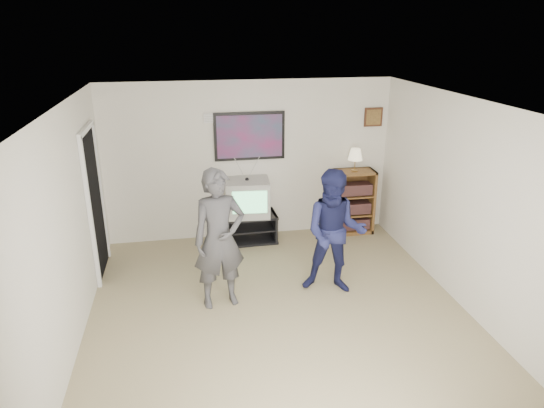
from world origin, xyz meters
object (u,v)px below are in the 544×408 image
object	(u,v)px
media_stand	(247,228)
crt_television	(247,197)
bookshelf	(353,202)
person_tall	(219,239)
person_short	(335,233)

from	to	relation	value
media_stand	crt_television	world-z (taller)	crt_television
crt_television	bookshelf	distance (m)	1.77
person_tall	crt_television	bearing A→B (deg)	61.84
bookshelf	crt_television	bearing A→B (deg)	-178.37
media_stand	crt_television	size ratio (longest dim) A/B	1.38
crt_television	person_short	bearing A→B (deg)	-58.46
media_stand	person_tall	bearing A→B (deg)	-109.23
media_stand	person_tall	xyz separation A→B (m)	(-0.57, -1.78, 0.64)
media_stand	person_short	bearing A→B (deg)	-64.22
media_stand	person_short	distance (m)	2.02
person_tall	person_short	size ratio (longest dim) A/B	1.07
bookshelf	person_short	bearing A→B (deg)	-116.48
bookshelf	person_tall	xyz separation A→B (m)	(-2.33, -1.83, 0.34)
crt_television	bookshelf	world-z (taller)	bookshelf
crt_television	person_tall	distance (m)	1.87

